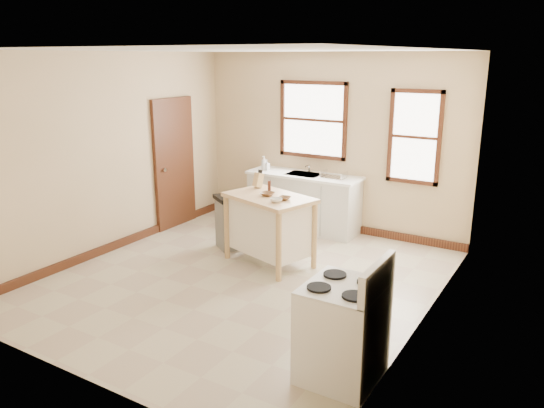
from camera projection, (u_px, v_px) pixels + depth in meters
The scene contains 23 objects.
floor at pixel (243, 279), 6.72m from camera, with size 5.00×5.00×0.00m, color beige.
ceiling at pixel (239, 50), 5.97m from camera, with size 5.00×5.00×0.00m, color white.
wall_back at pixel (330, 143), 8.40m from camera, with size 4.50×0.04×2.80m, color beige.
wall_left at pixel (109, 154), 7.46m from camera, with size 0.04×5.00×2.80m, color beige.
wall_right at pixel (429, 196), 5.22m from camera, with size 0.04×5.00×2.80m, color beige.
window_main at pixel (313, 120), 8.44m from camera, with size 1.17×0.06×1.22m, color #34160E, non-canonical shape.
window_side at pixel (415, 137), 7.66m from camera, with size 0.77×0.06×1.37m, color #34160E, non-canonical shape.
door_left at pixel (174, 163), 8.61m from camera, with size 0.06×0.90×2.10m, color #34160E.
baseboard_back at pixel (327, 224), 8.74m from camera, with size 4.50×0.04×0.12m, color #34160E.
baseboard_left at pixel (118, 244), 7.81m from camera, with size 0.04×5.00×0.12m, color #34160E.
sink_counter at pixel (304, 202), 8.56m from camera, with size 1.86×0.62×0.92m, color beige, non-canonical shape.
faucet at pixel (309, 165), 8.55m from camera, with size 0.03×0.03×0.22m, color silver.
soap_bottle_a at pixel (264, 163), 8.70m from camera, with size 0.09×0.09×0.23m, color #B2B2B2.
soap_bottle_b at pixel (267, 165), 8.70m from camera, with size 0.08×0.08×0.18m, color #B2B2B2.
dish_rack at pixel (334, 175), 8.15m from camera, with size 0.37×0.28×0.09m, color silver, non-canonical shape.
kitchen_island at pixel (269, 230), 7.14m from camera, with size 1.16×0.74×0.95m, color #D3B17C, non-canonical shape.
knife_block at pixel (258, 181), 7.42m from camera, with size 0.10×0.10×0.20m, color tan, non-canonical shape.
pepper_grinder at pixel (269, 186), 7.21m from camera, with size 0.04×0.04×0.15m, color #421C12.
bowl_a at pixel (267, 194), 7.01m from camera, with size 0.18×0.18×0.05m, color brown.
bowl_b at pixel (285, 198), 6.82m from camera, with size 0.16×0.16×0.04m, color brown.
bowl_c at pixel (276, 200), 6.70m from camera, with size 0.16×0.16×0.05m, color white.
trash_bin at pixel (229, 222), 7.73m from camera, with size 0.41×0.34×0.79m, color slate, non-canonical shape.
gas_stove at pixel (343, 318), 4.55m from camera, with size 0.70×0.70×1.13m, color white, non-canonical shape.
Camera 1 is at (3.53, -5.13, 2.74)m, focal length 35.00 mm.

